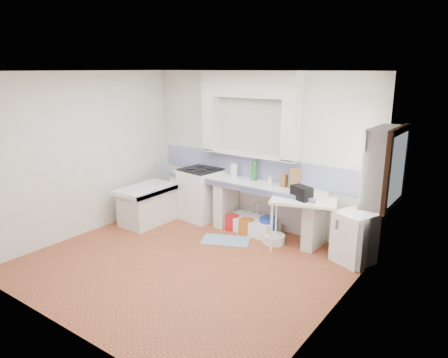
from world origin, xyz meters
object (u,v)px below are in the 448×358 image
Objects in this scene: fridge at (354,237)px; sink at (252,225)px; side_table at (302,225)px; stove at (201,195)px.

sink is at bearing -162.72° from fridge.
side_table reaches higher than sink.
stove is 3.05m from fridge.
stove is 1.22m from sink.
sink is 0.90× the size of side_table.
stove is at bearing -174.73° from sink.
fridge is (3.05, -0.13, -0.09)m from stove.
side_table is (1.05, -0.19, 0.31)m from sink.
side_table is (2.22, -0.18, -0.06)m from stove.
fridge reaches higher than side_table.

